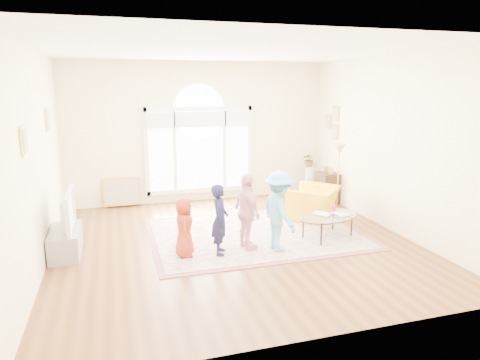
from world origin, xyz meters
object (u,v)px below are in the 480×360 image
object	(u,v)px
area_rug	(256,234)
tv_console	(66,242)
armchair	(314,203)
coffee_table	(328,216)
television	(63,211)

from	to	relation	value
area_rug	tv_console	xyz separation A→B (m)	(-3.23, -0.02, 0.20)
tv_console	area_rug	bearing A→B (deg)	0.43
armchair	area_rug	bearing A→B (deg)	-25.22
area_rug	tv_console	world-z (taller)	tv_console
tv_console	coffee_table	world-z (taller)	coffee_table
tv_console	coffee_table	size ratio (longest dim) A/B	0.72
area_rug	television	size ratio (longest dim) A/B	3.33
area_rug	tv_console	size ratio (longest dim) A/B	3.60
television	coffee_table	size ratio (longest dim) A/B	0.78
television	coffee_table	bearing A→B (deg)	-6.71
tv_console	armchair	xyz separation A→B (m)	(4.67, 0.60, 0.12)
area_rug	coffee_table	distance (m)	1.35
coffee_table	television	bearing A→B (deg)	154.51
area_rug	television	bearing A→B (deg)	-179.57
area_rug	armchair	xyz separation A→B (m)	(1.44, 0.57, 0.32)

